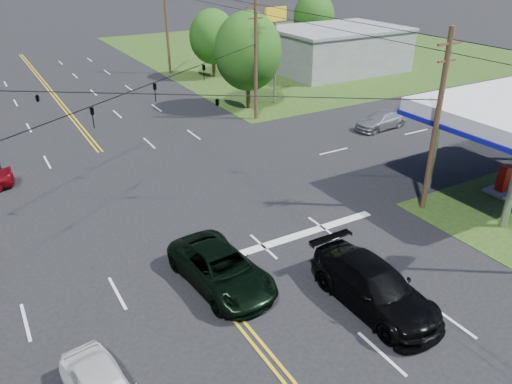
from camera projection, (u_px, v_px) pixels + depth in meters
ground at (138, 198)px, 28.21m from camera, size 280.00×280.00×0.00m
grass_ne at (309, 49)px, 68.80m from camera, size 46.00×48.00×0.03m
stop_bar at (290, 238)px, 24.27m from camera, size 10.00×0.50×0.02m
retail_ne at (337, 50)px, 56.28m from camera, size 14.00×10.00×4.40m
pole_se at (437, 121)px, 24.94m from camera, size 1.60×0.28×9.50m
pole_ne at (256, 58)px, 38.88m from camera, size 1.60×0.28×9.50m
pole_right_far at (167, 25)px, 53.47m from camera, size 1.60×0.28×10.00m
span_wire_signals at (125, 93)px, 25.55m from camera, size 26.00×18.00×1.13m
power_lines at (132, 48)px, 22.85m from camera, size 26.04×100.00×0.64m
tree_right_a at (248, 51)px, 41.67m from camera, size 5.70×5.70×8.18m
tree_right_b at (213, 37)px, 52.38m from camera, size 4.94×4.94×7.09m
tree_far_r at (314, 17)px, 64.79m from camera, size 5.32×5.32×7.63m
pickup_dkgreen at (221, 269)px, 20.65m from camera, size 3.05×5.83×1.57m
suv_black at (374, 287)px, 19.42m from camera, size 2.48×6.03×1.75m
sedan_far at (381, 120)px, 38.63m from camera, size 4.68×2.17×1.32m
polesign_ne at (275, 29)px, 42.35m from camera, size 2.28×0.64×8.25m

